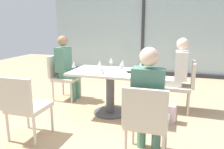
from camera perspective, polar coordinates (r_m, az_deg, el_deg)
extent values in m
plane|color=tan|center=(3.92, -0.43, -9.62)|extent=(12.00, 12.00, 0.00)
cube|color=#9FB7BC|center=(6.74, 7.85, 11.49)|extent=(5.61, 0.03, 2.70)
cube|color=#2D2D33|center=(6.71, 7.81, 11.49)|extent=(0.08, 0.06, 2.70)
cube|color=#2D2D33|center=(6.87, 7.48, 0.58)|extent=(5.61, 0.10, 0.10)
cube|color=silver|center=(3.71, -0.45, 0.60)|extent=(1.27, 0.80, 0.04)
cylinder|color=#4C4C51|center=(3.80, -0.44, -4.78)|extent=(0.14, 0.14, 0.69)
cylinder|color=#4C4C51|center=(3.91, -0.43, -9.46)|extent=(0.56, 0.56, 0.02)
cube|color=beige|center=(4.07, 15.96, -3.03)|extent=(0.46, 0.46, 0.06)
cube|color=beige|center=(4.02, 19.73, 0.04)|extent=(0.05, 0.46, 0.42)
cylinder|color=beige|center=(4.33, 13.19, -5.02)|extent=(0.04, 0.04, 0.39)
cylinder|color=beige|center=(3.95, 12.77, -6.75)|extent=(0.04, 0.04, 0.39)
cylinder|color=beige|center=(4.33, 18.50, -5.37)|extent=(0.04, 0.04, 0.39)
cylinder|color=beige|center=(3.95, 18.61, -7.13)|extent=(0.04, 0.04, 0.39)
cube|color=beige|center=(4.59, -11.35, -0.97)|extent=(0.46, 0.46, 0.06)
cube|color=beige|center=(4.67, -14.19, 2.12)|extent=(0.05, 0.46, 0.42)
cylinder|color=beige|center=(4.39, -10.14, -4.61)|extent=(0.04, 0.04, 0.39)
cylinder|color=beige|center=(4.74, -7.96, -3.24)|extent=(0.04, 0.04, 0.39)
cylinder|color=beige|center=(4.58, -14.62, -4.09)|extent=(0.04, 0.04, 0.39)
cylinder|color=beige|center=(4.91, -12.20, -2.82)|extent=(0.04, 0.04, 0.39)
cube|color=beige|center=(2.62, 8.86, -11.59)|extent=(0.46, 0.46, 0.06)
cube|color=beige|center=(2.30, 8.16, -8.66)|extent=(0.46, 0.05, 0.42)
cylinder|color=beige|center=(2.89, 13.35, -14.38)|extent=(0.04, 0.04, 0.39)
cylinder|color=beige|center=(2.93, 5.30, -13.65)|extent=(0.04, 0.04, 0.39)
cylinder|color=beige|center=(2.58, 3.40, -17.48)|extent=(0.04, 0.04, 0.39)
cube|color=beige|center=(3.20, -20.03, -7.66)|extent=(0.46, 0.46, 0.06)
cube|color=beige|center=(2.94, -23.29, -4.79)|extent=(0.46, 0.05, 0.42)
cylinder|color=beige|center=(3.33, -14.83, -10.68)|extent=(0.04, 0.04, 0.39)
cylinder|color=beige|center=(3.54, -20.43, -9.59)|extent=(0.04, 0.04, 0.39)
cylinder|color=beige|center=(3.03, -18.88, -13.40)|extent=(0.04, 0.04, 0.39)
cylinder|color=beige|center=(3.26, -24.73, -11.95)|extent=(0.04, 0.04, 0.39)
cylinder|color=silver|center=(4.21, 13.43, -5.10)|extent=(0.11, 0.11, 0.45)
cube|color=silver|center=(4.13, 14.96, -1.49)|extent=(0.32, 0.13, 0.11)
cylinder|color=silver|center=(4.04, 13.26, -5.86)|extent=(0.11, 0.11, 0.45)
cube|color=silver|center=(3.96, 14.85, -2.12)|extent=(0.32, 0.13, 0.11)
cube|color=silver|center=(3.98, 17.01, 2.19)|extent=(0.20, 0.34, 0.48)
sphere|color=beige|center=(3.93, 17.36, 7.35)|extent=(0.20, 0.20, 0.20)
cylinder|color=#4C7F6B|center=(4.49, -9.80, -3.81)|extent=(0.11, 0.11, 0.45)
cube|color=#4C7F6B|center=(4.46, -11.03, -0.25)|extent=(0.32, 0.13, 0.11)
cylinder|color=#4C7F6B|center=(4.64, -8.80, -3.21)|extent=(0.11, 0.11, 0.45)
cube|color=#4C7F6B|center=(4.62, -10.00, 0.24)|extent=(0.32, 0.13, 0.11)
cube|color=#4C7F6B|center=(4.54, -12.12, 3.73)|extent=(0.20, 0.34, 0.48)
sphere|color=#936B4C|center=(4.50, -12.34, 8.26)|extent=(0.20, 0.20, 0.20)
cylinder|color=#4C7F6B|center=(2.86, 11.09, -13.89)|extent=(0.11, 0.11, 0.45)
cube|color=#4C7F6B|center=(2.65, 11.13, -9.39)|extent=(0.13, 0.32, 0.11)
cylinder|color=#4C7F6B|center=(2.88, 7.42, -13.55)|extent=(0.11, 0.11, 0.45)
cube|color=#4C7F6B|center=(2.67, 7.24, -9.06)|extent=(0.13, 0.32, 0.11)
cube|color=#4C7F6B|center=(2.44, 9.00, -3.93)|extent=(0.34, 0.20, 0.48)
sphere|color=beige|center=(2.37, 9.30, 4.45)|extent=(0.20, 0.20, 0.20)
cylinder|color=silver|center=(3.55, 7.20, 0.30)|extent=(0.06, 0.06, 0.00)
cylinder|color=silver|center=(3.54, 7.22, 1.01)|extent=(0.01, 0.01, 0.08)
cone|color=silver|center=(3.53, 7.27, 2.44)|extent=(0.07, 0.07, 0.09)
cylinder|color=silver|center=(3.62, -9.47, 0.45)|extent=(0.06, 0.06, 0.00)
cylinder|color=silver|center=(3.61, -9.50, 1.15)|extent=(0.01, 0.01, 0.08)
cone|color=silver|center=(3.59, -9.55, 2.55)|extent=(0.07, 0.07, 0.09)
cylinder|color=silver|center=(3.96, -0.18, 1.72)|extent=(0.06, 0.06, 0.00)
cylinder|color=silver|center=(3.95, -0.18, 2.36)|extent=(0.01, 0.01, 0.08)
cone|color=silver|center=(3.94, -0.18, 3.64)|extent=(0.07, 0.07, 0.09)
cylinder|color=silver|center=(3.68, -3.04, 0.81)|extent=(0.06, 0.06, 0.00)
cylinder|color=silver|center=(3.67, -3.05, 1.50)|extent=(0.01, 0.01, 0.08)
cone|color=silver|center=(3.65, -3.07, 2.88)|extent=(0.07, 0.07, 0.09)
cylinder|color=silver|center=(3.45, 2.20, 0.03)|extent=(0.06, 0.06, 0.00)
cylinder|color=silver|center=(3.44, 2.21, 0.76)|extent=(0.01, 0.01, 0.08)
cone|color=silver|center=(3.43, 2.22, 2.23)|extent=(0.07, 0.07, 0.09)
cylinder|color=silver|center=(3.71, 2.67, 0.92)|extent=(0.06, 0.06, 0.00)
cylinder|color=silver|center=(3.70, 2.68, 1.61)|extent=(0.01, 0.01, 0.08)
cone|color=silver|center=(3.68, 2.69, 2.98)|extent=(0.07, 0.07, 0.09)
cylinder|color=white|center=(3.49, -2.49, 0.89)|extent=(0.08, 0.08, 0.09)
cube|color=black|center=(3.61, 4.35, 0.61)|extent=(0.12, 0.16, 0.01)
cube|color=beige|center=(3.65, 13.33, -9.36)|extent=(0.32, 0.20, 0.28)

